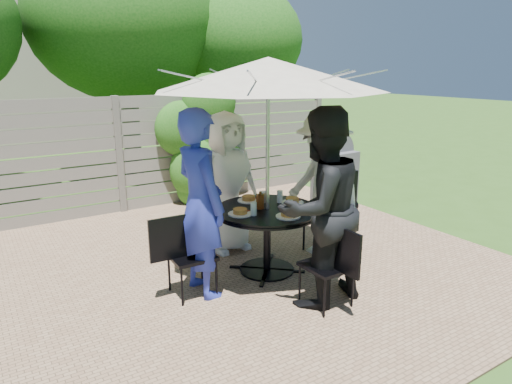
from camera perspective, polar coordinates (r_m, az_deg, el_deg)
backyard_envelope at (r=14.52m, az=-25.27°, el=15.31°), size 60.00×60.00×5.00m
patio_table at (r=5.10m, az=1.40°, el=-4.54°), size 1.22×1.22×0.76m
umbrella at (r=4.80m, az=1.53°, el=14.48°), size 2.58×2.58×2.37m
chair_back at (r=5.94m, az=-4.27°, el=-4.11°), size 0.52×0.72×0.97m
person_back at (r=5.65m, az=-3.66°, el=1.16°), size 0.89×0.61×1.77m
chair_left at (r=4.73m, az=-8.14°, el=-9.83°), size 0.65×0.44×0.88m
person_left at (r=4.54m, az=-6.95°, el=-1.57°), size 0.50×0.72×1.91m
chair_front at (r=4.54m, az=8.87°, el=-11.06°), size 0.43×0.63×0.87m
person_front at (r=4.37m, az=8.02°, el=-2.10°), size 0.98×0.79×1.94m
chair_right at (r=5.78m, az=9.08°, el=-4.70°), size 0.74×0.51×1.00m
person_right at (r=5.52m, az=8.32°, el=0.69°), size 0.72×1.18×1.77m
plate_back at (r=5.30m, az=-0.93°, el=-0.88°), size 0.26×0.26×0.06m
plate_left at (r=4.82m, az=-2.00°, el=-2.55°), size 0.26×0.26×0.06m
plate_front at (r=4.75m, az=4.04°, el=-2.85°), size 0.26×0.26×0.06m
plate_right at (r=5.24m, az=4.56°, el=-1.13°), size 0.26×0.26×0.06m
plate_extra at (r=4.91m, az=5.21°, el=-2.29°), size 0.24×0.24×0.06m
glass_left at (r=4.78m, az=-0.30°, el=-2.13°), size 0.07×0.07×0.14m
glass_front at (r=4.88m, az=4.25°, el=-1.82°), size 0.07×0.07×0.14m
glass_right at (r=5.24m, az=2.99°, el=-0.57°), size 0.07×0.07×0.14m
syrup_jug at (r=5.01m, az=0.53°, el=-1.19°), size 0.09×0.09×0.16m
coffee_cup at (r=5.24m, az=0.84°, el=-0.68°), size 0.08×0.08×0.12m
bbq_grill at (r=7.52m, az=9.83°, el=2.17°), size 0.65×0.52×1.27m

